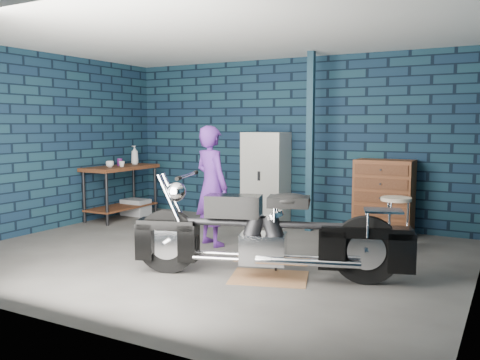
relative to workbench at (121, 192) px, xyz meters
The scene contains 15 objects.
ground 3.04m from the workbench, 27.00° to the right, with size 6.00×6.00×0.00m, color #53514E.
room_walls 3.15m from the workbench, 16.86° to the right, with size 6.02×5.01×2.71m.
support_post 3.40m from the workbench, 10.26° to the left, with size 0.10×0.10×2.70m, color #122C3B.
workbench is the anchor object (origin of this frame).
drip_mat 4.22m from the workbench, 27.06° to the right, with size 0.81×0.60×0.01m, color brown.
motorcycle 4.20m from the workbench, 27.06° to the right, with size 2.49×0.68×1.10m, color black, non-canonical shape.
person 2.60m from the workbench, 20.86° to the right, with size 0.59×0.38×1.60m, color #481E74.
storage_bin 0.47m from the workbench, 86.71° to the left, with size 0.46×0.33×0.29m, color gray.
locker 2.52m from the workbench, 20.20° to the left, with size 0.70×0.50×1.49m, color beige.
tool_chest 4.37m from the workbench, 11.41° to the left, with size 0.83×0.46×1.11m, color brown.
shop_stool 4.66m from the workbench, ahead, with size 0.38×0.38×0.70m, color beige, non-canonical shape.
cup_a 0.57m from the workbench, 88.82° to the right, with size 0.13×0.13×0.10m, color beige.
cup_b 0.53m from the workbench, 40.89° to the right, with size 0.10×0.10×0.09m, color beige.
mug_purple 0.53m from the workbench, 137.96° to the left, with size 0.09×0.09×0.12m, color #641A6B.
bottle 0.75m from the workbench, 95.58° to the left, with size 0.13×0.13×0.33m, color gray.
Camera 1 is at (3.29, -5.28, 1.62)m, focal length 38.00 mm.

